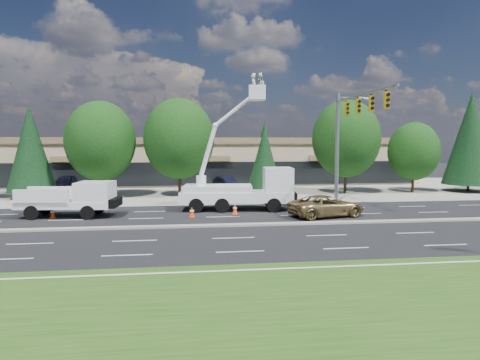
{
  "coord_description": "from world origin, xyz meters",
  "views": [
    {
      "loc": [
        -2.4,
        -24.83,
        4.93
      ],
      "look_at": [
        1.23,
        3.81,
        2.4
      ],
      "focal_mm": 32.0,
      "sensor_mm": 36.0,
      "label": 1
    }
  ],
  "objects": [
    {
      "name": "tree_back_c",
      "position": [
        10.0,
        42.0,
        4.45
      ],
      "size": [
        4.21,
        4.21,
        8.29
      ],
      "color": "#332114",
      "rests_on": "ground"
    },
    {
      "name": "road_median",
      "position": [
        0.0,
        0.0,
        0.06
      ],
      "size": [
        120.0,
        0.55,
        0.12
      ],
      "primitive_type": "cube",
      "color": "gray",
      "rests_on": "ground"
    },
    {
      "name": "minivan",
      "position": [
        6.89,
        2.5,
        0.71
      ],
      "size": [
        5.56,
        3.55,
        1.43
      ],
      "primitive_type": "imported",
      "rotation": [
        0.0,
        0.0,
        1.82
      ],
      "color": "olive",
      "rests_on": "ground"
    },
    {
      "name": "tree_front_g",
      "position": [
        20.0,
        15.0,
        4.06
      ],
      "size": [
        5.0,
        5.0,
        6.94
      ],
      "color": "#332114",
      "rests_on": "ground"
    },
    {
      "name": "ground",
      "position": [
        0.0,
        0.0,
        0.0
      ],
      "size": [
        140.0,
        140.0,
        0.0
      ],
      "primitive_type": "plane",
      "color": "black",
      "rests_on": "ground"
    },
    {
      "name": "tree_front_h",
      "position": [
        26.0,
        15.0,
        5.38
      ],
      "size": [
        5.09,
        5.09,
        10.03
      ],
      "color": "#332114",
      "rests_on": "ground"
    },
    {
      "name": "grass_verge",
      "position": [
        0.0,
        -13.0,
        0.01
      ],
      "size": [
        140.0,
        10.0,
        0.01
      ],
      "primitive_type": "cube",
      "color": "#224313",
      "rests_on": "ground"
    },
    {
      "name": "concrete_apron",
      "position": [
        0.0,
        20.0,
        0.01
      ],
      "size": [
        140.0,
        22.0,
        0.01
      ],
      "primitive_type": "cube",
      "color": "gray",
      "rests_on": "ground"
    },
    {
      "name": "tree_back_d",
      "position": [
        22.0,
        42.0,
        5.62
      ],
      "size": [
        5.32,
        5.32,
        10.48
      ],
      "color": "#332114",
      "rests_on": "ground"
    },
    {
      "name": "bucket_truck",
      "position": [
        1.86,
        5.96,
        2.05
      ],
      "size": [
        8.36,
        3.31,
        9.9
      ],
      "rotation": [
        0.0,
        0.0,
        -0.1
      ],
      "color": "white",
      "rests_on": "ground"
    },
    {
      "name": "tree_front_b",
      "position": [
        -16.0,
        15.0,
        4.43
      ],
      "size": [
        4.19,
        4.19,
        8.26
      ],
      "color": "#332114",
      "rests_on": "ground"
    },
    {
      "name": "tree_back_b",
      "position": [
        -4.0,
        42.0,
        6.04
      ],
      "size": [
        5.71,
        5.71,
        11.25
      ],
      "color": "#332114",
      "rests_on": "ground"
    },
    {
      "name": "signal_mast",
      "position": [
        10.03,
        7.04,
        6.06
      ],
      "size": [
        2.76,
        10.16,
        9.0
      ],
      "color": "gray",
      "rests_on": "ground"
    },
    {
      "name": "strip_mall",
      "position": [
        0.0,
        29.97,
        2.83
      ],
      "size": [
        50.4,
        15.4,
        5.5
      ],
      "color": "tan",
      "rests_on": "ground"
    },
    {
      "name": "utility_pickup",
      "position": [
        -9.85,
        4.48,
        0.97
      ],
      "size": [
        6.33,
        2.94,
        2.34
      ],
      "rotation": [
        0.0,
        0.0,
        -0.11
      ],
      "color": "white",
      "rests_on": "ground"
    },
    {
      "name": "parked_car_east",
      "position": [
        1.78,
        19.13,
        0.71
      ],
      "size": [
        2.76,
        4.54,
        1.41
      ],
      "primitive_type": "imported",
      "rotation": [
        0.0,
        0.0,
        0.32
      ],
      "color": "black",
      "rests_on": "ground"
    },
    {
      "name": "tree_front_c",
      "position": [
        -10.0,
        15.0,
        5.07
      ],
      "size": [
        6.25,
        6.25,
        8.67
      ],
      "color": "#332114",
      "rests_on": "ground"
    },
    {
      "name": "traffic_cone_d",
      "position": [
        8.18,
        3.41,
        0.34
      ],
      "size": [
        0.4,
        0.4,
        0.7
      ],
      "color": "#F84307",
      "rests_on": "ground"
    },
    {
      "name": "tree_back_a",
      "position": [
        -18.0,
        42.0,
        4.81
      ],
      "size": [
        4.54,
        4.54,
        8.96
      ],
      "color": "#332114",
      "rests_on": "ground"
    },
    {
      "name": "tree_front_e",
      "position": [
        5.0,
        15.0,
        3.49
      ],
      "size": [
        3.3,
        3.3,
        6.5
      ],
      "color": "#332114",
      "rests_on": "ground"
    },
    {
      "name": "traffic_cone_c",
      "position": [
        0.93,
        4.2,
        0.34
      ],
      "size": [
        0.4,
        0.4,
        0.7
      ],
      "color": "#F84307",
      "rests_on": "ground"
    },
    {
      "name": "traffic_cone_b",
      "position": [
        -2.04,
        3.36,
        0.34
      ],
      "size": [
        0.4,
        0.4,
        0.7
      ],
      "color": "#F84307",
      "rests_on": "ground"
    },
    {
      "name": "tree_front_d",
      "position": [
        -3.0,
        15.0,
        5.27
      ],
      "size": [
        6.49,
        6.49,
        9.0
      ],
      "color": "#332114",
      "rests_on": "ground"
    },
    {
      "name": "parked_car_west",
      "position": [
        -14.74,
        20.99,
        0.8
      ],
      "size": [
        2.13,
        4.8,
        1.61
      ],
      "primitive_type": "imported",
      "rotation": [
        0.0,
        0.0,
        -0.05
      ],
      "color": "black",
      "rests_on": "ground"
    },
    {
      "name": "tree_front_f",
      "position": [
        13.0,
        15.0,
        5.3
      ],
      "size": [
        6.53,
        6.53,
        9.06
      ],
      "color": "#332114",
      "rests_on": "ground"
    },
    {
      "name": "traffic_cone_a",
      "position": [
        -11.08,
        4.1,
        0.34
      ],
      "size": [
        0.4,
        0.4,
        0.7
      ],
      "color": "#F84307",
      "rests_on": "ground"
    }
  ]
}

